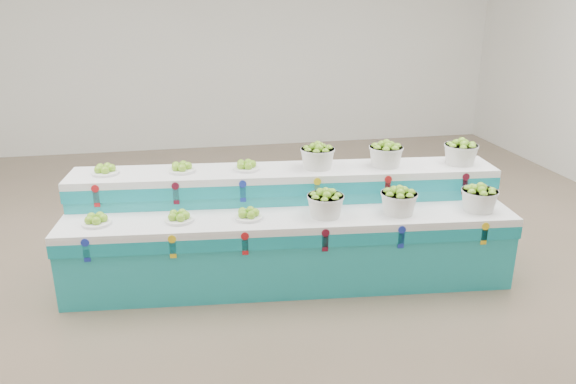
% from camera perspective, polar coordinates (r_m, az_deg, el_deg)
% --- Properties ---
extents(ground, '(10.00, 10.00, 0.00)m').
position_cam_1_polar(ground, '(5.57, -2.30, -8.36)').
color(ground, brown).
rests_on(ground, ground).
extents(back_wall, '(10.00, 0.00, 10.00)m').
position_cam_1_polar(back_wall, '(9.90, -7.12, 16.00)').
color(back_wall, silver).
rests_on(back_wall, ground).
extents(display_stand, '(4.28, 1.47, 1.02)m').
position_cam_1_polar(display_stand, '(5.31, -0.00, -3.66)').
color(display_stand, teal).
rests_on(display_stand, ground).
extents(plate_lower_left, '(0.28, 0.28, 0.10)m').
position_cam_1_polar(plate_lower_left, '(5.11, -19.41, -2.66)').
color(plate_lower_left, white).
rests_on(plate_lower_left, display_stand).
extents(plate_lower_mid, '(0.28, 0.28, 0.10)m').
position_cam_1_polar(plate_lower_mid, '(4.98, -11.33, -2.46)').
color(plate_lower_mid, white).
rests_on(plate_lower_mid, display_stand).
extents(plate_lower_right, '(0.28, 0.28, 0.10)m').
position_cam_1_polar(plate_lower_right, '(4.95, -4.17, -2.23)').
color(plate_lower_right, white).
rests_on(plate_lower_right, display_stand).
extents(basket_lower_left, '(0.37, 0.37, 0.25)m').
position_cam_1_polar(basket_lower_left, '(4.99, 3.93, -1.17)').
color(basket_lower_left, silver).
rests_on(basket_lower_left, display_stand).
extents(basket_lower_mid, '(0.37, 0.37, 0.25)m').
position_cam_1_polar(basket_lower_mid, '(5.14, 11.49, -0.88)').
color(basket_lower_mid, silver).
rests_on(basket_lower_mid, display_stand).
extents(basket_lower_right, '(0.37, 0.37, 0.25)m').
position_cam_1_polar(basket_lower_right, '(5.42, 19.33, -0.57)').
color(basket_lower_right, silver).
rests_on(basket_lower_right, display_stand).
extents(plate_upper_left, '(0.28, 0.28, 0.10)m').
position_cam_1_polar(plate_upper_left, '(5.48, -18.57, 2.29)').
color(plate_upper_left, white).
rests_on(plate_upper_left, display_stand).
extents(plate_upper_mid, '(0.28, 0.28, 0.10)m').
position_cam_1_polar(plate_upper_mid, '(5.37, -11.06, 2.60)').
color(plate_upper_mid, white).
rests_on(plate_upper_mid, display_stand).
extents(plate_upper_right, '(0.28, 0.28, 0.10)m').
position_cam_1_polar(plate_upper_right, '(5.34, -4.41, 2.83)').
color(plate_upper_right, white).
rests_on(plate_upper_right, display_stand).
extents(basket_upper_left, '(0.37, 0.37, 0.25)m').
position_cam_1_polar(basket_upper_left, '(5.38, 3.10, 3.78)').
color(basket_upper_left, silver).
rests_on(basket_upper_left, display_stand).
extents(basket_upper_mid, '(0.37, 0.37, 0.25)m').
position_cam_1_polar(basket_upper_mid, '(5.52, 10.17, 3.92)').
color(basket_upper_mid, silver).
rests_on(basket_upper_mid, display_stand).
extents(basket_upper_right, '(0.37, 0.37, 0.25)m').
position_cam_1_polar(basket_upper_right, '(5.78, 17.58, 4.00)').
color(basket_upper_right, silver).
rests_on(basket_upper_right, display_stand).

